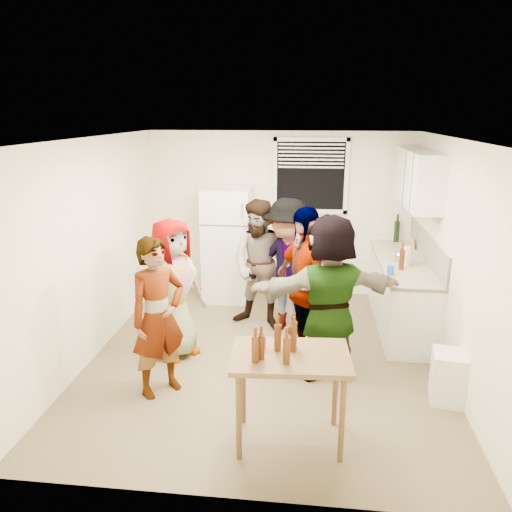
# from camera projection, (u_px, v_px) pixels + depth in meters

# --- Properties ---
(room) EXTENTS (4.00, 4.50, 2.50)m
(room) POSITION_uv_depth(u_px,v_px,m) (265.00, 357.00, 5.86)
(room) COLOR white
(room) RESTS_ON ground
(window) EXTENTS (1.12, 0.10, 1.06)m
(window) POSITION_uv_depth(u_px,v_px,m) (310.00, 176.00, 7.40)
(window) COLOR white
(window) RESTS_ON room
(refrigerator) EXTENTS (0.70, 0.70, 1.70)m
(refrigerator) POSITION_uv_depth(u_px,v_px,m) (228.00, 244.00, 7.49)
(refrigerator) COLOR white
(refrigerator) RESTS_ON ground
(counter_lower) EXTENTS (0.60, 2.20, 0.86)m
(counter_lower) POSITION_uv_depth(u_px,v_px,m) (401.00, 294.00, 6.65)
(counter_lower) COLOR white
(counter_lower) RESTS_ON ground
(countertop) EXTENTS (0.64, 2.22, 0.04)m
(countertop) POSITION_uv_depth(u_px,v_px,m) (403.00, 262.00, 6.52)
(countertop) COLOR beige
(countertop) RESTS_ON counter_lower
(backsplash) EXTENTS (0.03, 2.20, 0.36)m
(backsplash) POSITION_uv_depth(u_px,v_px,m) (427.00, 248.00, 6.44)
(backsplash) COLOR beige
(backsplash) RESTS_ON countertop
(upper_cabinets) EXTENTS (0.34, 1.60, 0.70)m
(upper_cabinets) POSITION_uv_depth(u_px,v_px,m) (418.00, 178.00, 6.40)
(upper_cabinets) COLOR white
(upper_cabinets) RESTS_ON room
(kettle) EXTENTS (0.24, 0.20, 0.18)m
(kettle) POSITION_uv_depth(u_px,v_px,m) (400.00, 261.00, 6.48)
(kettle) COLOR silver
(kettle) RESTS_ON countertop
(paper_towel) EXTENTS (0.11, 0.11, 0.24)m
(paper_towel) POSITION_uv_depth(u_px,v_px,m) (405.00, 265.00, 6.30)
(paper_towel) COLOR white
(paper_towel) RESTS_ON countertop
(wine_bottle) EXTENTS (0.08, 0.08, 0.31)m
(wine_bottle) POSITION_uv_depth(u_px,v_px,m) (396.00, 242.00, 7.45)
(wine_bottle) COLOR black
(wine_bottle) RESTS_ON countertop
(beer_bottle_counter) EXTENTS (0.07, 0.07, 0.25)m
(beer_bottle_counter) POSITION_uv_depth(u_px,v_px,m) (401.00, 270.00, 6.13)
(beer_bottle_counter) COLOR #47230C
(beer_bottle_counter) RESTS_ON countertop
(blue_cup) EXTENTS (0.09, 0.09, 0.11)m
(blue_cup) POSITION_uv_depth(u_px,v_px,m) (390.00, 275.00, 5.93)
(blue_cup) COLOR blue
(blue_cup) RESTS_ON countertop
(picture_frame) EXTENTS (0.02, 0.18, 0.15)m
(picture_frame) POSITION_uv_depth(u_px,v_px,m) (412.00, 243.00, 7.07)
(picture_frame) COLOR #E4AE4D
(picture_frame) RESTS_ON countertop
(trash_bin) EXTENTS (0.40, 0.40, 0.52)m
(trash_bin) POSITION_uv_depth(u_px,v_px,m) (450.00, 378.00, 4.90)
(trash_bin) COLOR white
(trash_bin) RESTS_ON ground
(serving_table) EXTENTS (1.03, 0.72, 0.83)m
(serving_table) POSITION_uv_depth(u_px,v_px,m) (289.00, 440.00, 4.37)
(serving_table) COLOR brown
(serving_table) RESTS_ON ground
(beer_bottle_table) EXTENTS (0.06, 0.06, 0.21)m
(beer_bottle_table) POSITION_uv_depth(u_px,v_px,m) (261.00, 358.00, 4.07)
(beer_bottle_table) COLOR #47230C
(beer_bottle_table) RESTS_ON serving_table
(red_cup) EXTENTS (0.09, 0.09, 0.11)m
(red_cup) POSITION_uv_depth(u_px,v_px,m) (261.00, 348.00, 4.25)
(red_cup) COLOR #A2291C
(red_cup) RESTS_ON serving_table
(guest_grey) EXTENTS (1.79, 1.63, 0.52)m
(guest_grey) POSITION_uv_depth(u_px,v_px,m) (176.00, 354.00, 5.93)
(guest_grey) COLOR #979797
(guest_grey) RESTS_ON ground
(guest_stripe) EXTENTS (1.60, 1.54, 0.39)m
(guest_stripe) POSITION_uv_depth(u_px,v_px,m) (162.00, 390.00, 5.15)
(guest_stripe) COLOR #141933
(guest_stripe) RESTS_ON ground
(guest_back_left) EXTENTS (1.28, 1.87, 0.65)m
(guest_back_left) POSITION_uv_depth(u_px,v_px,m) (261.00, 325.00, 6.72)
(guest_back_left) COLOR brown
(guest_back_left) RESTS_ON ground
(guest_back_right) EXTENTS (1.72, 2.05, 0.65)m
(guest_back_right) POSITION_uv_depth(u_px,v_px,m) (286.00, 330.00, 6.57)
(guest_back_right) COLOR #39393D
(guest_back_right) RESTS_ON ground
(guest_black) EXTENTS (2.08, 1.89, 0.44)m
(guest_black) POSITION_uv_depth(u_px,v_px,m) (303.00, 359.00, 5.80)
(guest_black) COLOR black
(guest_black) RESTS_ON ground
(guest_orange) EXTENTS (2.09, 2.18, 0.53)m
(guest_orange) POSITION_uv_depth(u_px,v_px,m) (326.00, 373.00, 5.48)
(guest_orange) COLOR #EC7147
(guest_orange) RESTS_ON ground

